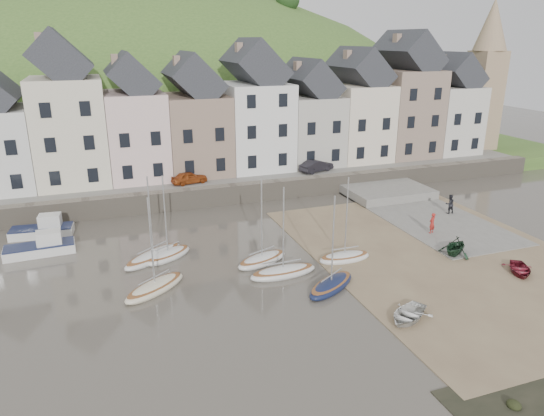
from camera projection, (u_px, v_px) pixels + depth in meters
name	position (u px, v px, depth m)	size (l,w,h in m)	color
ground	(303.00, 279.00, 32.48)	(160.00, 160.00, 0.00)	#484239
quay_land	(200.00, 161.00, 60.75)	(90.00, 30.00, 1.50)	#3C5C25
quay_street	(223.00, 178.00, 50.25)	(70.00, 7.00, 0.10)	slate
seawall	(233.00, 194.00, 47.34)	(70.00, 1.20, 1.80)	slate
beach	(443.00, 255.00, 36.00)	(18.00, 26.00, 0.06)	brown
slipway	(423.00, 214.00, 44.40)	(8.00, 18.00, 0.12)	slate
hillside	(145.00, 230.00, 90.13)	(134.40, 84.00, 84.00)	#3C5C25
townhouse_terrace	(230.00, 115.00, 52.07)	(61.05, 8.00, 13.93)	silver
church_spire	(486.00, 71.00, 61.37)	(4.00, 4.00, 18.00)	#997F60
sailboat_0	(154.00, 256.00, 35.36)	(5.10, 4.38, 6.32)	silver
sailboat_1	(168.00, 255.00, 35.53)	(4.08, 3.33, 6.32)	silver
sailboat_2	(155.00, 287.00, 30.91)	(4.66, 3.98, 6.32)	beige
sailboat_3	(262.00, 259.00, 34.78)	(4.39, 2.95, 6.32)	silver
sailboat_4	(283.00, 272.00, 32.94)	(4.74, 1.76, 6.32)	silver
sailboat_5	(331.00, 285.00, 31.19)	(4.53, 3.65, 6.32)	#131B3B
sailboat_6	(345.00, 257.00, 35.16)	(3.86, 1.51, 6.32)	silver
motorboat_0	(42.00, 246.00, 36.16)	(4.89, 1.98, 1.70)	silver
motorboat_2	(44.00, 229.00, 39.51)	(4.84, 2.21, 1.70)	silver
rowboat_white	(408.00, 314.00, 27.65)	(2.16, 3.03, 0.63)	silver
rowboat_green	(455.00, 246.00, 35.80)	(2.27, 2.63, 1.38)	black
rowboat_red	(520.00, 269.00, 33.15)	(1.93, 2.70, 0.56)	maroon
person_red	(432.00, 223.00, 39.68)	(0.61, 0.40, 1.67)	maroon
person_dark	(450.00, 204.00, 44.19)	(0.84, 0.66, 1.74)	black
car_left	(189.00, 178.00, 47.99)	(1.39, 3.46, 1.18)	#994116
car_right	(316.00, 166.00, 52.28)	(1.34, 3.86, 1.27)	black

